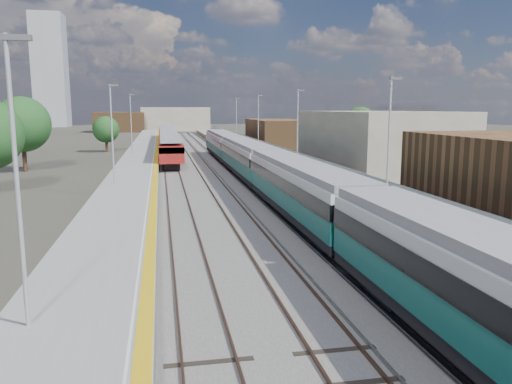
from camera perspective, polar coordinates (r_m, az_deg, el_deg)
name	(u,v)px	position (r m, az deg, el deg)	size (l,w,h in m)	color
ground	(221,169)	(56.20, -4.00, 2.66)	(320.00, 320.00, 0.00)	#47443A
ballast_bed	(199,166)	(58.46, -6.49, 2.92)	(10.50, 155.00, 0.06)	#565451
tracks	(203,164)	(60.16, -6.04, 3.19)	(8.96, 160.00, 0.17)	#4C3323
platform_right	(263,161)	(59.43, 0.77, 3.57)	(4.70, 155.00, 8.52)	slate
platform_left	(139,164)	(58.28, -13.18, 3.19)	(4.30, 155.00, 8.52)	slate
buildings	(116,94)	(144.52, -15.66, 10.79)	(72.00, 185.50, 40.00)	brown
green_train	(268,169)	(38.68, 1.34, 2.70)	(2.72, 75.76, 2.99)	black
red_train	(168,139)	(79.61, -10.06, 6.00)	(2.67, 54.27, 3.37)	black
tree_b	(22,124)	(58.78, -25.18, 7.00)	(5.89, 5.89, 7.99)	#382619
tree_c	(106,130)	(81.06, -16.78, 6.85)	(4.08, 4.08, 5.52)	#382619
tree_d	(360,123)	(81.83, 11.79, 7.73)	(5.16, 5.16, 6.99)	#382619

